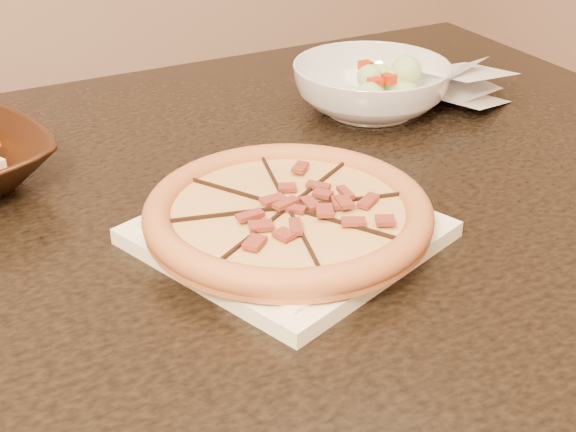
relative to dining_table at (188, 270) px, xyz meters
name	(u,v)px	position (x,y,z in m)	size (l,w,h in m)	color
dining_table	(188,270)	(0.00, 0.00, 0.00)	(1.54, 0.99, 0.75)	black
plate	(288,232)	(0.07, -0.13, 0.10)	(0.35, 0.35, 0.02)	#FFF8CF
pizza	(288,213)	(0.07, -0.13, 0.12)	(0.31, 0.31, 0.03)	#C6713F
salad_bowl	(371,88)	(0.36, 0.15, 0.13)	(0.23, 0.23, 0.07)	silver
salad	(372,53)	(0.36, 0.15, 0.18)	(0.09, 0.13, 0.04)	#CBECA0
cling_film	(453,83)	(0.50, 0.14, 0.11)	(0.15, 0.12, 0.05)	white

